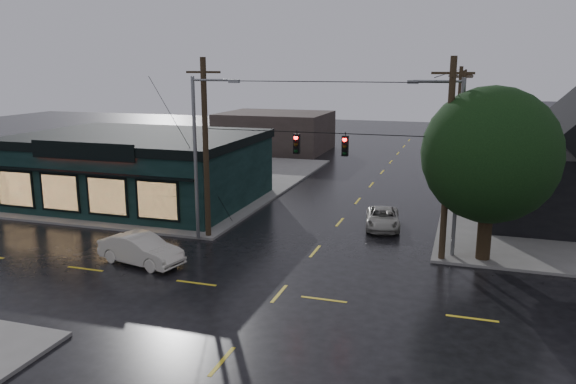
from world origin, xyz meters
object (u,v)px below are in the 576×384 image
(utility_pole_ne, at_px, (441,261))
(sedan_cream, at_px, (141,249))
(utility_pole_nw, at_px, (209,238))
(corner_tree, at_px, (491,155))
(suv_silver, at_px, (383,218))

(utility_pole_ne, distance_m, sedan_cream, 15.15)
(utility_pole_nw, xyz_separation_m, sedan_cream, (-1.27, -5.01, 0.75))
(utility_pole_ne, relative_size, sedan_cream, 2.23)
(utility_pole_nw, xyz_separation_m, utility_pole_ne, (13.00, 0.00, 0.00))
(corner_tree, bearing_deg, sedan_cream, -160.98)
(utility_pole_ne, height_order, suv_silver, utility_pole_ne)
(suv_silver, bearing_deg, corner_tree, -47.35)
(corner_tree, relative_size, suv_silver, 2.01)
(sedan_cream, bearing_deg, suv_silver, -33.70)
(utility_pole_ne, distance_m, suv_silver, 6.36)
(utility_pole_nw, xyz_separation_m, suv_silver, (9.26, 5.11, 0.60))
(corner_tree, xyz_separation_m, sedan_cream, (-16.26, -5.60, -4.69))
(utility_pole_nw, relative_size, sedan_cream, 2.23)
(corner_tree, bearing_deg, utility_pole_nw, -177.72)
(utility_pole_nw, bearing_deg, sedan_cream, -104.28)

